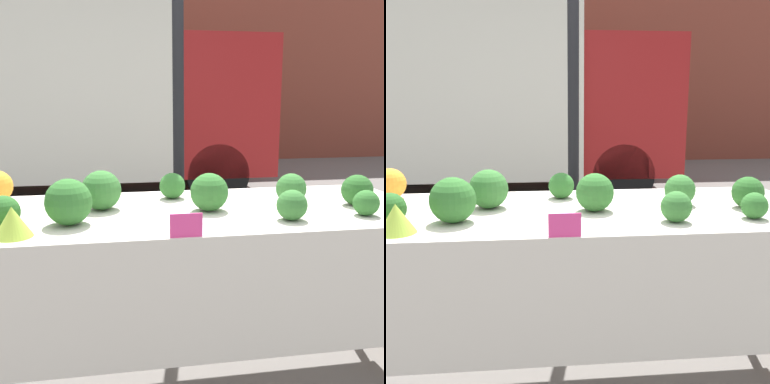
% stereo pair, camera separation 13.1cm
% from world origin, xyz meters
% --- Properties ---
extents(ground_plane, '(40.00, 40.00, 0.00)m').
position_xyz_m(ground_plane, '(0.00, 0.00, 0.00)').
color(ground_plane, slate).
extents(building_facade, '(16.00, 0.60, 5.64)m').
position_xyz_m(building_facade, '(0.00, 7.88, 2.82)').
color(building_facade, brown).
rests_on(building_facade, ground_plane).
extents(tent_pole, '(0.07, 0.07, 2.39)m').
position_xyz_m(tent_pole, '(0.05, 0.83, 1.19)').
color(tent_pole, black).
rests_on(tent_pole, ground_plane).
extents(parked_truck, '(4.74, 2.10, 2.83)m').
position_xyz_m(parked_truck, '(-0.83, 4.47, 1.50)').
color(parked_truck, silver).
rests_on(parked_truck, ground_plane).
extents(market_table, '(2.15, 0.83, 0.89)m').
position_xyz_m(market_table, '(0.00, -0.07, 0.78)').
color(market_table, beige).
rests_on(market_table, ground_plane).
extents(orange_cauliflower, '(0.15, 0.15, 0.15)m').
position_xyz_m(orange_cauliflower, '(-0.91, 0.30, 0.97)').
color(orange_cauliflower, orange).
rests_on(orange_cauliflower, market_table).
extents(romanesco_head, '(0.14, 0.14, 0.11)m').
position_xyz_m(romanesco_head, '(-0.71, -0.29, 0.95)').
color(romanesco_head, '#93B238').
rests_on(romanesco_head, market_table).
extents(broccoli_head_0, '(0.14, 0.14, 0.14)m').
position_xyz_m(broccoli_head_0, '(0.48, 0.03, 0.96)').
color(broccoli_head_0, '#336B2D').
rests_on(broccoli_head_0, market_table).
extents(broccoli_head_1, '(0.17, 0.17, 0.17)m').
position_xyz_m(broccoli_head_1, '(0.07, -0.04, 0.97)').
color(broccoli_head_1, '#2D6628').
rests_on(broccoli_head_1, market_table).
extents(broccoli_head_2, '(0.18, 0.18, 0.18)m').
position_xyz_m(broccoli_head_2, '(-0.40, 0.06, 0.98)').
color(broccoli_head_2, '#336B2D').
rests_on(broccoli_head_2, market_table).
extents(broccoli_head_3, '(0.13, 0.13, 0.13)m').
position_xyz_m(broccoli_head_3, '(-0.06, 0.23, 0.95)').
color(broccoli_head_3, '#2D6628').
rests_on(broccoli_head_3, market_table).
extents(broccoli_head_4, '(0.19, 0.19, 0.19)m').
position_xyz_m(broccoli_head_4, '(-0.52, -0.17, 0.98)').
color(broccoli_head_4, '#2D6628').
rests_on(broccoli_head_4, market_table).
extents(broccoli_head_5, '(0.13, 0.13, 0.13)m').
position_xyz_m(broccoli_head_5, '(0.38, -0.25, 0.95)').
color(broccoli_head_5, '#336B2D').
rests_on(broccoli_head_5, market_table).
extents(broccoli_head_6, '(0.11, 0.11, 0.11)m').
position_xyz_m(broccoli_head_6, '(0.72, -0.23, 0.94)').
color(broccoli_head_6, '#2D6628').
rests_on(broccoli_head_6, market_table).
extents(broccoli_head_7, '(0.15, 0.15, 0.15)m').
position_xyz_m(broccoli_head_7, '(0.77, -0.05, 0.96)').
color(broccoli_head_7, '#285B23').
rests_on(broccoli_head_7, market_table).
extents(broccoli_head_8, '(0.13, 0.13, 0.13)m').
position_xyz_m(broccoli_head_8, '(-0.77, -0.17, 0.95)').
color(broccoli_head_8, '#285B23').
rests_on(broccoli_head_8, market_table).
extents(price_sign, '(0.12, 0.01, 0.09)m').
position_xyz_m(price_sign, '(-0.09, -0.40, 0.93)').
color(price_sign, '#E53D84').
rests_on(price_sign, market_table).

